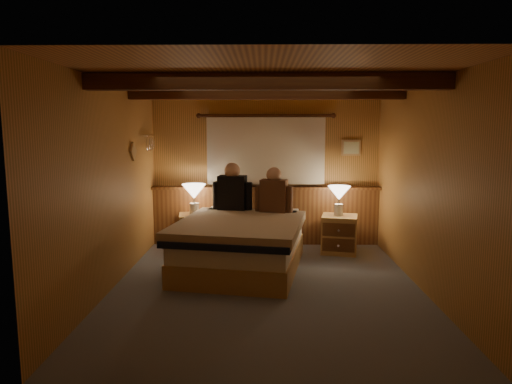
{
  "coord_description": "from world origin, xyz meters",
  "views": [
    {
      "loc": [
        -0.04,
        -5.17,
        1.86
      ],
      "look_at": [
        -0.13,
        0.4,
        1.08
      ],
      "focal_mm": 32.0,
      "sensor_mm": 36.0,
      "label": 1
    }
  ],
  "objects_px": {
    "lamp_left": "(194,193)",
    "person_left": "(232,190)",
    "nightstand_right": "(339,234)",
    "bed": "(241,244)",
    "duffel_bag": "(194,252)",
    "lamp_right": "(339,195)",
    "person_right": "(274,194)",
    "nightstand_left": "(195,231)"
  },
  "relations": [
    {
      "from": "lamp_left",
      "to": "person_left",
      "type": "xyz_separation_m",
      "value": [
        0.61,
        -0.3,
        0.09
      ]
    },
    {
      "from": "nightstand_right",
      "to": "lamp_left",
      "type": "xyz_separation_m",
      "value": [
        -2.2,
        0.2,
        0.59
      ]
    },
    {
      "from": "bed",
      "to": "duffel_bag",
      "type": "distance_m",
      "value": 0.73
    },
    {
      "from": "person_left",
      "to": "bed",
      "type": "bearing_deg",
      "value": -68.3
    },
    {
      "from": "lamp_right",
      "to": "person_left",
      "type": "height_order",
      "value": "person_left"
    },
    {
      "from": "bed",
      "to": "person_right",
      "type": "distance_m",
      "value": 0.93
    },
    {
      "from": "nightstand_right",
      "to": "person_left",
      "type": "distance_m",
      "value": 1.73
    },
    {
      "from": "lamp_right",
      "to": "duffel_bag",
      "type": "distance_m",
      "value": 2.28
    },
    {
      "from": "bed",
      "to": "person_right",
      "type": "height_order",
      "value": "person_right"
    },
    {
      "from": "person_right",
      "to": "person_left",
      "type": "bearing_deg",
      "value": 178.1
    },
    {
      "from": "lamp_left",
      "to": "person_left",
      "type": "height_order",
      "value": "person_left"
    },
    {
      "from": "nightstand_right",
      "to": "duffel_bag",
      "type": "relative_size",
      "value": 1.11
    },
    {
      "from": "nightstand_left",
      "to": "person_left",
      "type": "xyz_separation_m",
      "value": [
        0.6,
        -0.34,
        0.69
      ]
    },
    {
      "from": "lamp_left",
      "to": "person_right",
      "type": "height_order",
      "value": "person_right"
    },
    {
      "from": "duffel_bag",
      "to": "lamp_right",
      "type": "bearing_deg",
      "value": 16.89
    },
    {
      "from": "lamp_left",
      "to": "person_right",
      "type": "relative_size",
      "value": 0.71
    },
    {
      "from": "nightstand_right",
      "to": "duffel_bag",
      "type": "distance_m",
      "value": 2.18
    },
    {
      "from": "nightstand_left",
      "to": "nightstand_right",
      "type": "height_order",
      "value": "nightstand_right"
    },
    {
      "from": "bed",
      "to": "duffel_bag",
      "type": "xyz_separation_m",
      "value": [
        -0.66,
        0.24,
        -0.18
      ]
    },
    {
      "from": "lamp_right",
      "to": "duffel_bag",
      "type": "bearing_deg",
      "value": -162.93
    },
    {
      "from": "lamp_right",
      "to": "person_left",
      "type": "xyz_separation_m",
      "value": [
        -1.58,
        -0.13,
        0.08
      ]
    },
    {
      "from": "duffel_bag",
      "to": "nightstand_right",
      "type": "bearing_deg",
      "value": 16.05
    },
    {
      "from": "person_right",
      "to": "nightstand_right",
      "type": "bearing_deg",
      "value": 28.94
    },
    {
      "from": "lamp_left",
      "to": "nightstand_right",
      "type": "bearing_deg",
      "value": -5.12
    },
    {
      "from": "duffel_bag",
      "to": "lamp_left",
      "type": "bearing_deg",
      "value": 97.76
    },
    {
      "from": "bed",
      "to": "nightstand_left",
      "type": "xyz_separation_m",
      "value": [
        -0.77,
        1.08,
        -0.08
      ]
    },
    {
      "from": "lamp_left",
      "to": "person_left",
      "type": "distance_m",
      "value": 0.68
    },
    {
      "from": "nightstand_left",
      "to": "duffel_bag",
      "type": "distance_m",
      "value": 0.86
    },
    {
      "from": "nightstand_left",
      "to": "bed",
      "type": "bearing_deg",
      "value": -63.42
    },
    {
      "from": "lamp_right",
      "to": "nightstand_left",
      "type": "bearing_deg",
      "value": 174.57
    },
    {
      "from": "bed",
      "to": "person_left",
      "type": "xyz_separation_m",
      "value": [
        -0.17,
        0.74,
        0.61
      ]
    },
    {
      "from": "bed",
      "to": "person_left",
      "type": "distance_m",
      "value": 0.97
    },
    {
      "from": "nightstand_left",
      "to": "lamp_right",
      "type": "height_order",
      "value": "lamp_right"
    },
    {
      "from": "nightstand_right",
      "to": "lamp_right",
      "type": "distance_m",
      "value": 0.59
    },
    {
      "from": "person_right",
      "to": "duffel_bag",
      "type": "relative_size",
      "value": 1.22
    },
    {
      "from": "bed",
      "to": "lamp_left",
      "type": "bearing_deg",
      "value": 136.64
    },
    {
      "from": "nightstand_right",
      "to": "lamp_left",
      "type": "distance_m",
      "value": 2.29
    },
    {
      "from": "nightstand_right",
      "to": "person_left",
      "type": "height_order",
      "value": "person_left"
    },
    {
      "from": "nightstand_left",
      "to": "person_right",
      "type": "bearing_deg",
      "value": -31.68
    },
    {
      "from": "person_left",
      "to": "duffel_bag",
      "type": "height_order",
      "value": "person_left"
    },
    {
      "from": "nightstand_right",
      "to": "bed",
      "type": "bearing_deg",
      "value": -137.35
    },
    {
      "from": "duffel_bag",
      "to": "person_right",
      "type": "bearing_deg",
      "value": 16.88
    }
  ]
}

